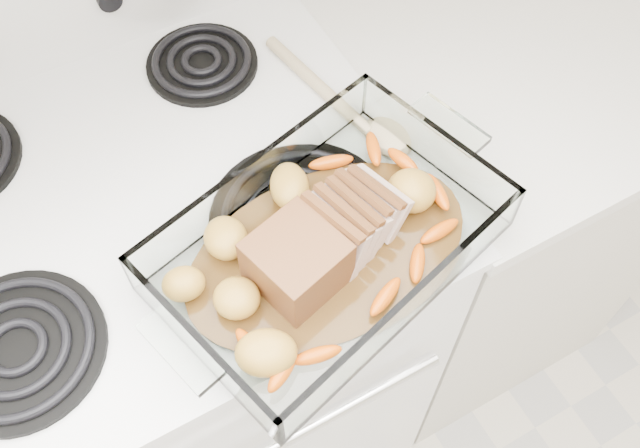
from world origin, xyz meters
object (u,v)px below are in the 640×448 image
counter_right (465,191)px  baking_dish (328,248)px  electric_range (179,326)px  pork_roast (314,244)px

counter_right → baking_dish: 0.72m
electric_range → pork_roast: electric_range is taller
electric_range → counter_right: size_ratio=1.20×
pork_roast → baking_dish: bearing=14.4°
electric_range → counter_right: electric_range is taller
counter_right → pork_roast: (-0.49, -0.23, 0.52)m
counter_right → pork_roast: bearing=-155.2°
electric_range → baking_dish: size_ratio=2.71×
counter_right → baking_dish: size_ratio=2.26×
counter_right → baking_dish: baking_dish is taller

